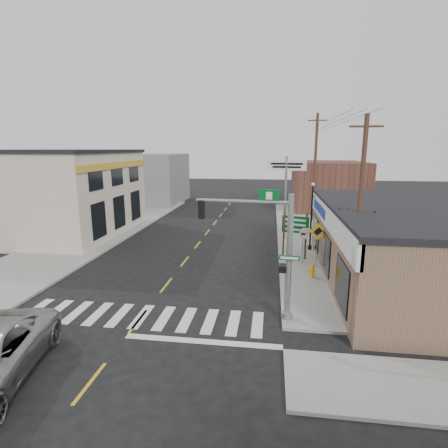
# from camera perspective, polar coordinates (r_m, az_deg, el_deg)

# --- Properties ---
(ground) EXTENTS (140.00, 140.00, 0.00)m
(ground) POSITION_cam_1_polar(r_m,az_deg,el_deg) (15.69, -13.83, -15.13)
(ground) COLOR black
(ground) RESTS_ON ground
(sidewalk_right) EXTENTS (6.00, 38.00, 0.13)m
(sidewalk_right) POSITION_cam_1_polar(r_m,az_deg,el_deg) (27.07, 15.15, -3.30)
(sidewalk_right) COLOR gray
(sidewalk_right) RESTS_ON ground
(sidewalk_left) EXTENTS (6.00, 38.00, 0.13)m
(sidewalk_left) POSITION_cam_1_polar(r_m,az_deg,el_deg) (30.46, -20.71, -1.95)
(sidewalk_left) COLOR gray
(sidewalk_left) RESTS_ON ground
(center_line) EXTENTS (0.12, 56.00, 0.01)m
(center_line) POSITION_cam_1_polar(r_m,az_deg,el_deg) (22.72, -6.44, -6.08)
(center_line) COLOR gold
(center_line) RESTS_ON ground
(crosswalk) EXTENTS (11.00, 2.20, 0.01)m
(crosswalk) POSITION_cam_1_polar(r_m,az_deg,el_deg) (16.02, -13.30, -14.48)
(crosswalk) COLOR silver
(crosswalk) RESTS_ON ground
(thrift_store) EXTENTS (12.00, 14.00, 4.00)m
(thrift_store) POSITION_cam_1_polar(r_m,az_deg,el_deg) (21.57, 32.47, -3.45)
(thrift_store) COLOR brown
(thrift_store) RESTS_ON ground
(left_building) EXTENTS (12.00, 12.00, 6.80)m
(left_building) POSITION_cam_1_polar(r_m,az_deg,el_deg) (32.81, -26.50, 4.45)
(left_building) COLOR beige
(left_building) RESTS_ON ground
(bldg_distant_right) EXTENTS (8.00, 10.00, 5.60)m
(bldg_distant_right) POSITION_cam_1_polar(r_m,az_deg,el_deg) (43.60, 16.55, 6.06)
(bldg_distant_right) COLOR brown
(bldg_distant_right) RESTS_ON ground
(bldg_distant_left) EXTENTS (9.00, 10.00, 6.40)m
(bldg_distant_left) POSITION_cam_1_polar(r_m,az_deg,el_deg) (47.96, -12.34, 7.28)
(bldg_distant_left) COLOR gray
(bldg_distant_left) RESTS_ON ground
(traffic_signal_pole) EXTENTS (4.27, 0.36, 5.41)m
(traffic_signal_pole) POSITION_cam_1_polar(r_m,az_deg,el_deg) (14.27, 8.09, -3.16)
(traffic_signal_pole) COLOR gray
(traffic_signal_pole) RESTS_ON sidewalk_right
(guide_sign) EXTENTS (1.73, 0.14, 3.02)m
(guide_sign) POSITION_cam_1_polar(r_m,az_deg,el_deg) (22.66, 11.52, -0.87)
(guide_sign) COLOR #4B3223
(guide_sign) RESTS_ON sidewalk_right
(fire_hydrant) EXTENTS (0.23, 0.23, 0.72)m
(fire_hydrant) POSITION_cam_1_polar(r_m,az_deg,el_deg) (20.07, 14.21, -7.34)
(fire_hydrant) COLOR #ECAF03
(fire_hydrant) RESTS_ON sidewalk_right
(ped_crossing_sign) EXTENTS (1.06, 0.08, 2.73)m
(ped_crossing_sign) POSITION_cam_1_polar(r_m,az_deg,el_deg) (21.39, 15.05, -2.03)
(ped_crossing_sign) COLOR gray
(ped_crossing_sign) RESTS_ON sidewalk_right
(lamp_post) EXTENTS (0.61, 0.48, 4.71)m
(lamp_post) POSITION_cam_1_polar(r_m,az_deg,el_deg) (24.91, 14.24, 2.05)
(lamp_post) COLOR black
(lamp_post) RESTS_ON sidewalk_right
(dance_center_sign) EXTENTS (3.01, 0.19, 6.41)m
(dance_center_sign) POSITION_cam_1_polar(r_m,az_deg,el_deg) (27.64, 10.12, 7.64)
(dance_center_sign) COLOR gray
(dance_center_sign) RESTS_ON sidewalk_right
(bare_tree) EXTENTS (2.46, 2.46, 4.93)m
(bare_tree) POSITION_cam_1_polar(r_m,az_deg,el_deg) (17.52, 20.87, 1.20)
(bare_tree) COLOR black
(bare_tree) RESTS_ON sidewalk_right
(shrub_front) EXTENTS (1.34, 1.34, 1.01)m
(shrub_front) POSITION_cam_1_polar(r_m,az_deg,el_deg) (16.99, 24.95, -11.41)
(shrub_front) COLOR #1D3A1B
(shrub_front) RESTS_ON sidewalk_right
(shrub_back) EXTENTS (1.20, 1.20, 0.90)m
(shrub_back) POSITION_cam_1_polar(r_m,az_deg,el_deg) (23.24, 21.18, -4.96)
(shrub_back) COLOR black
(shrub_back) RESTS_ON sidewalk_right
(utility_pole_near) EXTENTS (1.48, 0.22, 8.50)m
(utility_pole_near) POSITION_cam_1_polar(r_m,az_deg,el_deg) (17.42, 21.27, 2.71)
(utility_pole_near) COLOR #413221
(utility_pole_near) RESTS_ON sidewalk_right
(utility_pole_far) EXTENTS (1.78, 0.27, 10.24)m
(utility_pole_far) POSITION_cam_1_polar(r_m,az_deg,el_deg) (35.33, 14.62, 9.04)
(utility_pole_far) COLOR #413622
(utility_pole_far) RESTS_ON sidewalk_right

